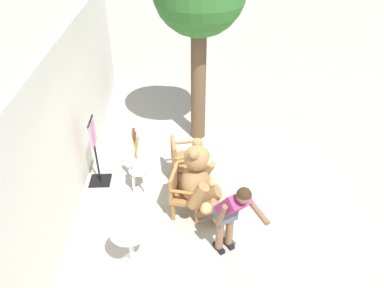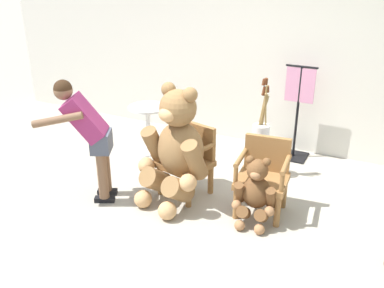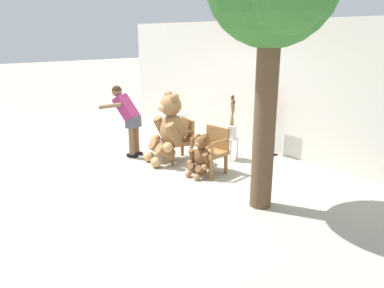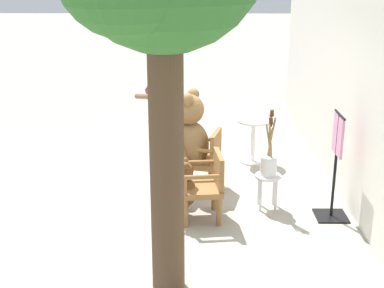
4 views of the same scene
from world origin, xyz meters
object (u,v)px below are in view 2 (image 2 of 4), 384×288
at_px(person_visitor, 88,130).
at_px(clothing_display_stand, 297,111).
at_px(brush_bucket, 261,130).
at_px(round_side_table, 148,124).
at_px(wooden_chair_right, 263,174).
at_px(white_stool, 260,151).
at_px(teddy_bear_large, 176,147).
at_px(wooden_chair_left, 189,158).
at_px(teddy_bear_small, 255,192).

height_order(person_visitor, clothing_display_stand, person_visitor).
height_order(brush_bucket, round_side_table, brush_bucket).
height_order(wooden_chair_right, white_stool, wooden_chair_right).
distance_m(teddy_bear_large, brush_bucket, 1.27).
distance_m(wooden_chair_left, brush_bucket, 1.06).
xyz_separation_m(teddy_bear_small, round_side_table, (-2.05, 1.09, 0.06)).
height_order(wooden_chair_left, wooden_chair_right, same).
relative_size(wooden_chair_left, brush_bucket, 0.97).
bearing_deg(teddy_bear_small, teddy_bear_large, 178.42).
height_order(brush_bucket, clothing_display_stand, clothing_display_stand).
height_order(wooden_chair_left, teddy_bear_small, wooden_chair_left).
xyz_separation_m(wooden_chair_left, brush_bucket, (0.64, 0.83, 0.19)).
bearing_deg(wooden_chair_left, wooden_chair_right, 0.08).
distance_m(wooden_chair_right, teddy_bear_large, 1.04).
bearing_deg(brush_bucket, wooden_chair_left, -127.63).
distance_m(teddy_bear_small, person_visitor, 2.02).
distance_m(wooden_chair_right, clothing_display_stand, 1.63).
bearing_deg(teddy_bear_small, white_stool, 106.19).
height_order(wooden_chair_right, teddy_bear_large, teddy_bear_large).
bearing_deg(brush_bucket, round_side_table, -179.25).
bearing_deg(teddy_bear_small, wooden_chair_left, 163.59).
xyz_separation_m(teddy_bear_large, round_side_table, (-1.06, 1.06, -0.25)).
bearing_deg(wooden_chair_right, clothing_display_stand, 91.39).
xyz_separation_m(wooden_chair_right, person_visitor, (-1.90, -0.66, 0.43)).
bearing_deg(white_stool, wooden_chair_left, -127.58).
relative_size(wooden_chair_right, brush_bucket, 0.97).
bearing_deg(white_stool, teddy_bear_large, -121.73).
bearing_deg(teddy_bear_large, wooden_chair_left, 82.68).
xyz_separation_m(teddy_bear_large, teddy_bear_small, (0.99, -0.03, -0.32)).
height_order(white_stool, clothing_display_stand, clothing_display_stand).
bearing_deg(teddy_bear_large, teddy_bear_small, -1.58).
height_order(teddy_bear_small, clothing_display_stand, clothing_display_stand).
height_order(person_visitor, white_stool, person_visitor).
relative_size(person_visitor, clothing_display_stand, 1.09).
bearing_deg(person_visitor, wooden_chair_right, 19.16).
relative_size(teddy_bear_large, teddy_bear_small, 1.83).
xyz_separation_m(brush_bucket, round_side_table, (-1.73, -0.02, -0.21)).
bearing_deg(teddy_bear_large, person_visitor, -156.33).
xyz_separation_m(wooden_chair_left, teddy_bear_small, (0.96, -0.28, -0.08)).
bearing_deg(wooden_chair_left, teddy_bear_small, -16.41).
bearing_deg(clothing_display_stand, wooden_chair_right, -88.61).
distance_m(wooden_chair_right, brush_bucket, 0.90).
height_order(wooden_chair_left, brush_bucket, brush_bucket).
xyz_separation_m(wooden_chair_left, person_visitor, (-0.96, -0.66, 0.43)).
bearing_deg(person_visitor, round_side_table, 95.17).
bearing_deg(person_visitor, teddy_bear_small, 11.18).
relative_size(wooden_chair_right, white_stool, 1.87).
relative_size(wooden_chair_right, teddy_bear_small, 1.10).
bearing_deg(wooden_chair_left, brush_bucket, 52.37).
relative_size(wooden_chair_left, clothing_display_stand, 0.63).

